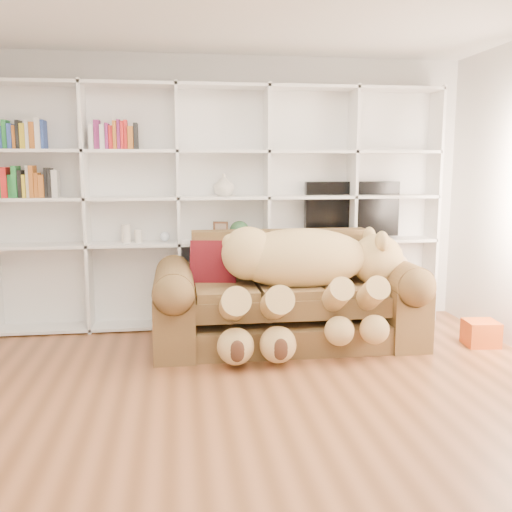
{
  "coord_description": "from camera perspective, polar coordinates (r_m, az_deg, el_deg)",
  "views": [
    {
      "loc": [
        -0.46,
        -3.36,
        1.62
      ],
      "look_at": [
        0.24,
        1.63,
        0.81
      ],
      "focal_mm": 40.0,
      "sensor_mm": 36.0,
      "label": 1
    }
  ],
  "objects": [
    {
      "name": "green_vase",
      "position": [
        5.74,
        -1.67,
        2.54
      ],
      "size": [
        0.2,
        0.2,
        0.2
      ],
      "primitive_type": "sphere",
      "color": "#2C5634",
      "rests_on": "bookshelf"
    },
    {
      "name": "figurine_short",
      "position": [
        5.72,
        -11.69,
        1.97
      ],
      "size": [
        0.09,
        0.09,
        0.13
      ],
      "primitive_type": "cylinder",
      "rotation": [
        0.0,
        0.0,
        -0.18
      ],
      "color": "silver",
      "rests_on": "bookshelf"
    },
    {
      "name": "figurine_tall",
      "position": [
        5.73,
        -12.87,
        2.22
      ],
      "size": [
        0.09,
        0.09,
        0.18
      ],
      "primitive_type": "cylinder",
      "rotation": [
        0.0,
        0.0,
        -0.02
      ],
      "color": "silver",
      "rests_on": "bookshelf"
    },
    {
      "name": "tv",
      "position": [
        6.01,
        9.57,
        4.52
      ],
      "size": [
        0.99,
        0.18,
        0.59
      ],
      "color": "black",
      "rests_on": "bookshelf"
    },
    {
      "name": "floor",
      "position": [
        3.76,
        -0.17,
        -16.43
      ],
      "size": [
        5.0,
        5.0,
        0.0
      ],
      "primitive_type": "plane",
      "color": "brown",
      "rests_on": "ground"
    },
    {
      "name": "bookshelf",
      "position": [
        5.74,
        -5.77,
        5.91
      ],
      "size": [
        4.43,
        0.35,
        2.4
      ],
      "color": "white",
      "rests_on": "floor"
    },
    {
      "name": "wall_back",
      "position": [
        5.89,
        -3.48,
        6.45
      ],
      "size": [
        5.0,
        0.02,
        2.7
      ],
      "primitive_type": "cube",
      "color": "silver",
      "rests_on": "floor"
    },
    {
      "name": "shelf_vase",
      "position": [
        5.69,
        -3.24,
        7.11
      ],
      "size": [
        0.24,
        0.24,
        0.22
      ],
      "primitive_type": "imported",
      "rotation": [
        0.0,
        0.0,
        -0.14
      ],
      "color": "beige",
      "rests_on": "bookshelf"
    },
    {
      "name": "throw_pillow",
      "position": [
        5.26,
        -4.27,
        -0.8
      ],
      "size": [
        0.45,
        0.3,
        0.44
      ],
      "primitive_type": "cube",
      "rotation": [
        -0.24,
        0.0,
        -0.15
      ],
      "color": "maroon",
      "rests_on": "sofa"
    },
    {
      "name": "gift_box",
      "position": [
        5.59,
        21.57,
        -7.19
      ],
      "size": [
        0.31,
        0.29,
        0.23
      ],
      "primitive_type": "cube",
      "rotation": [
        0.0,
        0.0,
        -0.1
      ],
      "color": "#C74F1A",
      "rests_on": "floor"
    },
    {
      "name": "snow_globe",
      "position": [
        5.71,
        -9.12,
        1.93
      ],
      "size": [
        0.1,
        0.1,
        0.1
      ],
      "primitive_type": "sphere",
      "color": "white",
      "rests_on": "bookshelf"
    },
    {
      "name": "wall_front",
      "position": [
        1.01,
        19.41,
        -6.95
      ],
      "size": [
        5.0,
        0.02,
        2.7
      ],
      "primitive_type": "cube",
      "color": "silver",
      "rests_on": "floor"
    },
    {
      "name": "sofa",
      "position": [
        5.25,
        3.06,
        -4.61
      ],
      "size": [
        2.38,
        1.03,
        1.0
      ],
      "color": "brown",
      "rests_on": "floor"
    },
    {
      "name": "picture_frame",
      "position": [
        5.72,
        -3.56,
        2.53
      ],
      "size": [
        0.15,
        0.06,
        0.19
      ],
      "primitive_type": "cube",
      "rotation": [
        0.0,
        0.0,
        -0.25
      ],
      "color": "#57331D",
      "rests_on": "bookshelf"
    },
    {
      "name": "teddy_bear",
      "position": [
        5.01,
        4.85,
        -1.51
      ],
      "size": [
        1.81,
        0.99,
        1.05
      ],
      "rotation": [
        0.0,
        0.0,
        0.14
      ],
      "color": "#E3B871",
      "rests_on": "sofa"
    }
  ]
}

